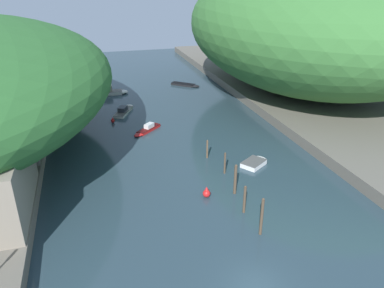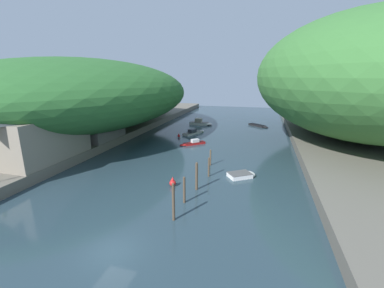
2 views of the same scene
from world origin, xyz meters
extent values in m
plane|color=#283D47|center=(0.00, 30.00, 0.00)|extent=(130.00, 130.00, 0.00)
cube|color=#666056|center=(-26.94, 30.00, 0.70)|extent=(22.00, 120.00, 1.40)
cube|color=#666056|center=(26.94, 30.00, 0.70)|extent=(22.00, 120.00, 1.40)
ellipsoid|color=#2D662D|center=(-28.04, 33.39, 8.89)|extent=(42.81, 59.93, 14.96)
ellipsoid|color=#387033|center=(28.04, 41.12, 12.54)|extent=(39.23, 54.92, 22.27)
cube|color=gray|center=(-19.42, 13.48, 4.33)|extent=(6.73, 12.05, 5.85)
pyramid|color=#3D4247|center=(-19.42, 13.48, 8.32)|extent=(7.27, 13.01, 2.12)
cube|color=slate|center=(-18.66, 25.83, 2.93)|extent=(5.24, 8.85, 3.05)
pyramid|color=#3D4247|center=(-18.66, 25.83, 5.03)|extent=(5.66, 9.56, 1.14)
cube|color=silver|center=(-4.87, 40.10, 0.22)|extent=(3.62, 5.28, 0.43)
ellipsoid|color=silver|center=(-3.79, 42.40, 0.22)|extent=(2.48, 2.95, 0.43)
cube|color=#504E4A|center=(-4.87, 40.10, 0.45)|extent=(3.70, 5.38, 0.03)
cube|color=#333842|center=(-4.94, 39.96, 0.79)|extent=(1.78, 2.09, 0.73)
cube|color=silver|center=(-6.26, 51.55, 0.31)|extent=(4.92, 2.32, 0.62)
ellipsoid|color=silver|center=(-3.85, 51.43, 0.31)|extent=(2.51, 2.09, 0.62)
cube|color=#504E4A|center=(-6.26, 51.55, 0.64)|extent=(5.02, 2.37, 0.03)
cube|color=#9E937F|center=(-6.41, 51.56, 1.17)|extent=(1.76, 1.54, 1.08)
cube|color=white|center=(7.76, 17.37, 0.28)|extent=(3.44, 3.21, 0.56)
ellipsoid|color=white|center=(8.93, 18.16, 0.28)|extent=(2.22, 2.33, 0.56)
cube|color=#525252|center=(7.76, 17.37, 0.58)|extent=(3.51, 3.27, 0.03)
cube|color=black|center=(8.81, 53.66, 0.20)|extent=(4.58, 4.36, 0.41)
ellipsoid|color=black|center=(10.60, 52.03, 0.20)|extent=(2.74, 2.68, 0.41)
cube|color=black|center=(8.81, 53.66, 0.42)|extent=(4.67, 4.45, 0.03)
cube|color=red|center=(-2.18, 31.69, 0.18)|extent=(3.88, 3.74, 0.36)
ellipsoid|color=red|center=(-3.72, 30.25, 0.18)|extent=(2.30, 2.26, 0.36)
cube|color=#450A0A|center=(-2.18, 31.69, 0.38)|extent=(3.95, 3.82, 0.03)
cube|color=silver|center=(-2.09, 31.78, 0.68)|extent=(1.64, 1.61, 0.64)
cylinder|color=#4C3D2D|center=(2.93, 5.45, 1.75)|extent=(0.26, 0.26, 3.51)
sphere|color=#4C3D2D|center=(2.93, 5.45, 3.56)|extent=(0.23, 0.23, 0.23)
cylinder|color=#4C3D2D|center=(2.87, 8.90, 1.36)|extent=(0.26, 0.26, 2.73)
sphere|color=#4C3D2D|center=(2.87, 8.90, 2.78)|extent=(0.23, 0.23, 0.23)
cylinder|color=#4C3D2D|center=(3.31, 12.28, 1.58)|extent=(0.30, 0.30, 3.15)
sphere|color=#4C3D2D|center=(3.31, 12.28, 3.21)|extent=(0.27, 0.27, 0.27)
cylinder|color=#4C3D2D|center=(3.81, 16.58, 1.24)|extent=(0.22, 0.22, 2.48)
sphere|color=#4C3D2D|center=(3.81, 16.58, 2.52)|extent=(0.20, 0.20, 0.20)
cylinder|color=brown|center=(3.15, 20.87, 1.13)|extent=(0.22, 0.22, 2.26)
sphere|color=brown|center=(3.15, 20.87, 2.31)|extent=(0.20, 0.20, 0.20)
sphere|color=red|center=(0.31, 12.44, 0.40)|extent=(0.79, 0.79, 0.79)
cone|color=red|center=(0.31, 12.44, 0.99)|extent=(0.40, 0.40, 0.40)
sphere|color=red|center=(-6.88, 36.32, 0.30)|extent=(0.60, 0.60, 0.60)
cone|color=red|center=(-6.88, 36.32, 0.74)|extent=(0.30, 0.30, 0.30)
cylinder|color=#282D3D|center=(-17.49, 9.41, 1.83)|extent=(0.13, 0.13, 0.85)
cylinder|color=#282D3D|center=(-17.46, 9.58, 1.83)|extent=(0.13, 0.13, 0.85)
cube|color=navy|center=(-17.48, 9.50, 2.56)|extent=(0.28, 0.41, 0.62)
sphere|color=#9E7051|center=(-17.48, 9.50, 2.98)|extent=(0.22, 0.22, 0.22)
camera|label=1|loc=(-10.10, -18.24, 20.57)|focal=35.00mm
camera|label=2|loc=(10.16, -14.23, 12.85)|focal=24.00mm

